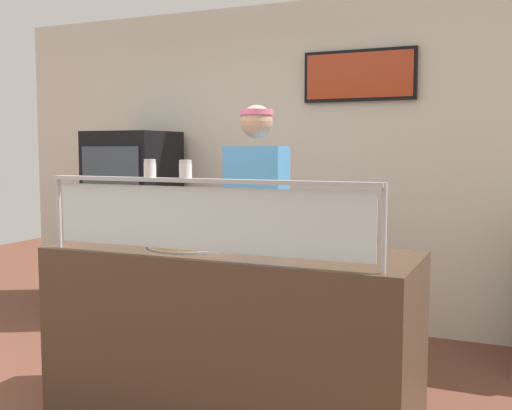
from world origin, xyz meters
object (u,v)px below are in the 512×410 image
pepper_flake_shaker (185,170)px  drink_fridge (134,224)px  parmesan_shaker (150,170)px  worker_figure (257,223)px  pizza_server (188,240)px  pizza_tray (194,244)px

pepper_flake_shaker → drink_fridge: drink_fridge is taller
parmesan_shaker → pepper_flake_shaker: size_ratio=1.02×
pepper_flake_shaker → worker_figure: bearing=93.6°
pepper_flake_shaker → drink_fridge: 2.58m
pizza_server → parmesan_shaker: size_ratio=3.09×
worker_figure → pepper_flake_shaker: bearing=-86.4°
parmesan_shaker → pepper_flake_shaker: bearing=-0.0°
pizza_server → drink_fridge: bearing=121.8°
pizza_server → worker_figure: bearing=72.1°
pepper_flake_shaker → worker_figure: size_ratio=0.05×
worker_figure → pizza_server: bearing=-97.1°
pizza_tray → drink_fridge: (-1.52, 1.60, -0.15)m
pizza_tray → parmesan_shaker: size_ratio=5.44×
pizza_tray → parmesan_shaker: parmesan_shaker is taller
parmesan_shaker → drink_fridge: bearing=127.2°
pizza_tray → drink_fridge: 2.21m
pizza_server → pepper_flake_shaker: bearing=-72.4°
pizza_tray → parmesan_shaker: bearing=-104.0°
parmesan_shaker → drink_fridge: (-1.44, 1.90, -0.56)m
parmesan_shaker → pepper_flake_shaker: parmesan_shaker is taller
pepper_flake_shaker → drink_fridge: bearing=130.9°
parmesan_shaker → worker_figure: bearing=81.9°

